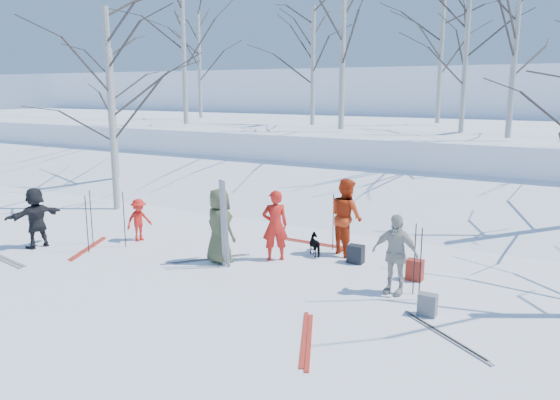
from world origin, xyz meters
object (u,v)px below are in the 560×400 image
Objects in this scene: skier_olive_center at (220,226)px; skier_red_north at (275,225)px; dog at (316,245)px; skier_red_seated at (139,220)px; skier_cream_east at (395,254)px; backpack_red at (415,270)px; backpack_dark at (356,254)px; skier_grey_west at (36,218)px; backpack_grey at (427,305)px; skier_redor_behind at (346,216)px.

skier_red_north is (0.94, 0.76, -0.04)m from skier_olive_center.
skier_olive_center is at bearing -7.01° from dog.
skier_red_seated is 6.66m from skier_cream_east.
skier_red_north is at bearing -1.79° from dog.
backpack_red is at bearing 84.09° from skier_cream_east.
skier_olive_center is 3.87m from skier_cream_east.
backpack_red is 1.49m from backpack_dark.
skier_cream_east is 3.59× the size of backpack_red.
skier_cream_east is at bearing 110.16° from skier_grey_west.
skier_red_north reaches higher than backpack_dark.
backpack_grey is (3.09, -2.11, -0.06)m from dog.
skier_redor_behind is at bearing 136.67° from skier_cream_east.
skier_redor_behind reaches higher than skier_olive_center.
skier_cream_east is at bearing -99.08° from backpack_red.
dog is at bearing 168.11° from backpack_red.
dog is at bearing 77.00° from skier_redor_behind.
backpack_dark is at bearing 137.48° from skier_cream_east.
skier_red_seated is 4.52m from dog.
skier_redor_behind is 2.97× the size of dog.
skier_redor_behind reaches higher than dog.
dog is (-2.27, 1.39, -0.50)m from skier_cream_east.
skier_red_north is at bearing 121.13° from skier_grey_west.
skier_cream_east reaches higher than skier_grey_west.
skier_redor_behind is at bearing -120.62° from skier_olive_center.
backpack_red is (6.79, 0.57, -0.32)m from skier_red_seated.
backpack_red is at bearing -70.95° from skier_red_seated.
skier_red_seated reaches higher than backpack_grey.
skier_red_seated is at bearing -169.42° from backpack_dark.
skier_cream_east reaches higher than backpack_red.
skier_olive_center is 4.10× the size of backpack_dark.
backpack_grey is at bearing -67.05° from backpack_red.
backpack_red is at bearing 112.95° from backpack_grey.
skier_red_seated is 2.65× the size of backpack_dark.
skier_red_seated is 0.70× the size of skier_cream_east.
skier_grey_west is 6.68m from dog.
backpack_grey is at bearing -170.75° from skier_olive_center.
backpack_grey is (0.82, -0.72, -0.56)m from skier_cream_east.
skier_grey_west is 3.46× the size of backpack_red.
skier_red_seated is at bearing 145.02° from skier_grey_west.
skier_red_seated is 2.79× the size of backpack_grey.
dog is at bearing -171.30° from skier_red_north.
skier_red_north is at bearing 81.20° from skier_redor_behind.
skier_olive_center is 1.09× the size of skier_cream_east.
skier_olive_center reaches higher than skier_red_seated.
skier_grey_west reaches higher than dog.
backpack_grey is at bearing 170.79° from skier_redor_behind.
skier_grey_west reaches higher than backpack_grey.
skier_grey_west is at bearing 148.14° from skier_red_seated.
skier_red_north is at bearing -70.59° from skier_red_seated.
skier_olive_center is at bearing -84.41° from skier_red_seated.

